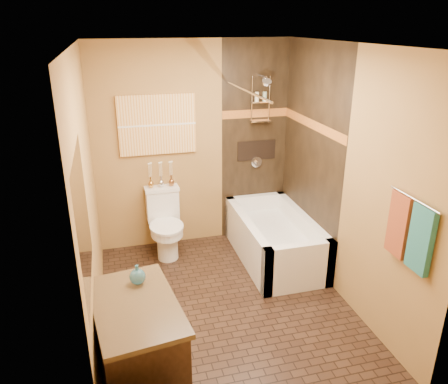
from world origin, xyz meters
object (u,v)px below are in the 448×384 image
object	(u,v)px
toilet	(165,223)
vanity	(138,351)
bathtub	(274,242)
sunset_painting	(157,125)

from	to	relation	value
toilet	vanity	distance (m)	2.19
bathtub	toilet	size ratio (longest dim) A/B	1.86
toilet	sunset_painting	bearing A→B (deg)	88.35
sunset_painting	vanity	world-z (taller)	sunset_painting
toilet	vanity	xyz separation A→B (m)	(-0.49, -2.14, 0.01)
sunset_painting	toilet	distance (m)	1.17
sunset_painting	vanity	bearing A→B (deg)	-101.59
vanity	toilet	bearing A→B (deg)	69.38
sunset_painting	bathtub	distance (m)	1.95
bathtub	vanity	distance (m)	2.41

